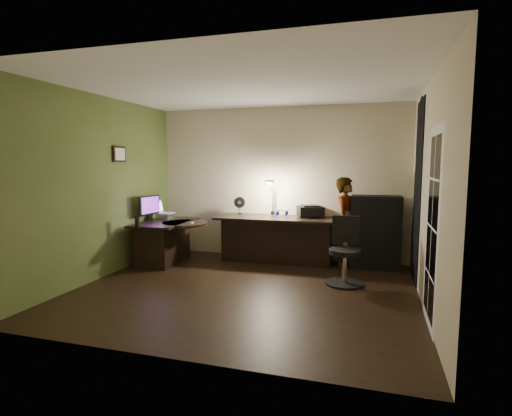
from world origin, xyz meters
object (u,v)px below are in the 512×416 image
(office_chair, at_px, (345,251))
(person, at_px, (346,222))
(desk_right, at_px, (276,240))
(cabinet, at_px, (375,232))
(monitor, at_px, (148,213))
(desk_left, at_px, (165,242))

(office_chair, relative_size, person, 0.65)
(desk_right, bearing_deg, cabinet, 1.45)
(monitor, height_order, office_chair, monitor)
(desk_right, relative_size, cabinet, 1.76)
(desk_right, bearing_deg, office_chair, -39.84)
(cabinet, bearing_deg, desk_left, -170.61)
(desk_right, distance_m, monitor, 2.24)
(desk_right, relative_size, person, 1.41)
(desk_right, bearing_deg, desk_left, -163.03)
(monitor, bearing_deg, person, 18.75)
(desk_right, xyz_separation_m, cabinet, (1.65, 0.08, 0.20))
(desk_left, bearing_deg, desk_right, 15.76)
(cabinet, xyz_separation_m, monitor, (-3.73, -0.74, 0.28))
(cabinet, height_order, office_chair, cabinet)
(desk_right, xyz_separation_m, office_chair, (1.24, -0.99, 0.09))
(desk_left, xyz_separation_m, office_chair, (3.06, -0.40, 0.12))
(desk_left, relative_size, desk_right, 0.59)
(cabinet, bearing_deg, desk_right, -178.95)
(cabinet, bearing_deg, person, -179.06)
(cabinet, height_order, monitor, cabinet)
(desk_right, distance_m, person, 1.23)
(desk_left, distance_m, person, 3.08)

